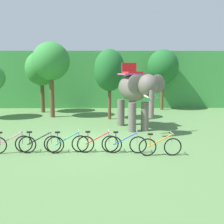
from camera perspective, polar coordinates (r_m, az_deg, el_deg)
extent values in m
plane|color=#567F47|center=(12.58, -4.25, -6.56)|extent=(80.00, 80.00, 0.00)
cube|color=#3D8E42|center=(26.95, -2.29, 7.03)|extent=(36.00, 6.00, 5.05)
cylinder|color=brown|center=(22.32, -14.50, 2.87)|extent=(0.31, 0.31, 2.29)
ellipsoid|color=#338438|center=(22.21, -14.73, 8.96)|extent=(2.53, 2.53, 2.71)
cylinder|color=brown|center=(19.75, -12.59, 2.95)|extent=(0.32, 0.32, 2.80)
ellipsoid|color=#338438|center=(19.67, -12.85, 10.49)|extent=(2.63, 2.63, 2.66)
cylinder|color=brown|center=(18.51, -0.53, 1.68)|extent=(0.22, 0.22, 2.09)
ellipsoid|color=#1E6028|center=(18.37, -0.54, 8.88)|extent=(2.10, 2.10, 2.83)
cylinder|color=brown|center=(23.49, 10.56, 3.38)|extent=(0.26, 0.26, 2.37)
ellipsoid|color=#1E6028|center=(23.40, 10.73, 9.44)|extent=(2.64, 2.64, 2.87)
ellipsoid|color=#665E56|center=(15.51, 4.41, 5.14)|extent=(2.20, 3.19, 1.50)
cylinder|color=#665E56|center=(15.03, 7.00, -0.97)|extent=(0.44, 0.44, 1.60)
cylinder|color=#665E56|center=(14.72, 4.28, -1.13)|extent=(0.44, 0.44, 1.60)
cylinder|color=#665E56|center=(16.65, 4.40, 0.02)|extent=(0.44, 0.44, 1.60)
cylinder|color=#665E56|center=(16.38, 1.90, -0.11)|extent=(0.44, 0.44, 1.60)
ellipsoid|color=#665E56|center=(13.67, 7.62, 5.66)|extent=(1.28, 1.35, 1.10)
ellipsoid|color=#665E56|center=(14.08, 9.65, 5.91)|extent=(0.85, 0.40, 0.96)
ellipsoid|color=#665E56|center=(13.55, 4.97, 5.89)|extent=(0.85, 0.40, 0.96)
cylinder|color=#665E56|center=(13.35, 8.37, 1.70)|extent=(0.26, 0.26, 1.40)
cone|color=beige|center=(13.45, 9.15, 3.23)|extent=(0.28, 0.57, 0.21)
cone|color=beige|center=(13.26, 7.45, 3.19)|extent=(0.28, 0.57, 0.21)
cube|color=#BF4C8C|center=(15.58, 4.30, 8.03)|extent=(1.66, 1.64, 0.08)
cube|color=#B22323|center=(15.58, 4.30, 8.36)|extent=(1.19, 1.32, 0.10)
cube|color=#B22323|center=(16.04, 3.63, 9.38)|extent=(0.89, 0.36, 0.56)
cylinder|color=#665E56|center=(16.87, 2.55, 3.91)|extent=(0.08, 0.08, 0.90)
torus|color=black|center=(11.63, -18.19, -6.44)|extent=(0.70, 0.20, 0.71)
cylinder|color=pink|center=(11.64, -20.84, -5.31)|extent=(0.96, 0.25, 0.54)
cylinder|color=pink|center=(11.69, -22.66, -5.29)|extent=(0.03, 0.03, 0.52)
cube|color=black|center=(11.64, -22.74, -4.05)|extent=(0.22, 0.14, 0.06)
cylinder|color=#9E9EA3|center=(11.57, -18.51, -5.11)|extent=(0.03, 0.03, 0.55)
cylinder|color=#9E9EA3|center=(11.51, -18.57, -3.80)|extent=(0.14, 0.51, 0.03)
torus|color=black|center=(11.46, -17.50, -6.64)|extent=(0.71, 0.12, 0.71)
torus|color=black|center=(11.31, -12.50, -6.64)|extent=(0.71, 0.12, 0.71)
cylinder|color=black|center=(11.32, -15.19, -5.42)|extent=(0.97, 0.14, 0.54)
cylinder|color=black|center=(11.38, -17.07, -5.38)|extent=(0.03, 0.03, 0.52)
cube|color=black|center=(11.32, -17.13, -4.10)|extent=(0.21, 0.12, 0.06)
cylinder|color=#9E9EA3|center=(11.24, -12.80, -5.27)|extent=(0.03, 0.03, 0.55)
cylinder|color=#9E9EA3|center=(11.18, -12.84, -3.92)|extent=(0.08, 0.52, 0.03)
torus|color=black|center=(11.14, -11.93, -6.85)|extent=(0.71, 0.17, 0.71)
torus|color=black|center=(11.15, -6.76, -6.70)|extent=(0.71, 0.17, 0.71)
cylinder|color=teal|center=(11.07, -9.50, -5.54)|extent=(0.96, 0.21, 0.54)
cylinder|color=teal|center=(11.07, -11.45, -5.54)|extent=(0.03, 0.03, 0.52)
cube|color=black|center=(11.01, -11.49, -4.23)|extent=(0.21, 0.13, 0.06)
cylinder|color=#9E9EA3|center=(11.08, -7.04, -5.32)|extent=(0.03, 0.03, 0.55)
cylinder|color=#9E9EA3|center=(11.02, -7.07, -3.96)|extent=(0.12, 0.52, 0.03)
torus|color=black|center=(11.05, -5.63, -6.83)|extent=(0.71, 0.09, 0.71)
torus|color=black|center=(11.06, -0.41, -6.78)|extent=(0.71, 0.09, 0.71)
cylinder|color=red|center=(10.98, -3.16, -5.56)|extent=(0.97, 0.10, 0.54)
cylinder|color=red|center=(10.98, -5.12, -5.52)|extent=(0.03, 0.03, 0.52)
cube|color=black|center=(10.92, -5.14, -4.20)|extent=(0.21, 0.11, 0.06)
cylinder|color=#9E9EA3|center=(10.99, -0.67, -5.37)|extent=(0.03, 0.03, 0.55)
cylinder|color=#9E9EA3|center=(10.93, -0.67, -4.00)|extent=(0.06, 0.52, 0.03)
torus|color=black|center=(10.95, 0.28, -6.94)|extent=(0.71, 0.07, 0.71)
torus|color=black|center=(10.98, 5.55, -6.94)|extent=(0.71, 0.07, 0.71)
cylinder|color=blue|center=(10.89, 2.80, -5.68)|extent=(0.97, 0.07, 0.54)
cylinder|color=blue|center=(10.88, 0.81, -5.62)|extent=(0.03, 0.03, 0.52)
cube|color=black|center=(10.82, 0.82, -4.29)|extent=(0.20, 0.11, 0.06)
cylinder|color=#9E9EA3|center=(10.90, 5.31, -5.52)|extent=(0.03, 0.03, 0.55)
cylinder|color=#9E9EA3|center=(10.84, 5.33, -4.14)|extent=(0.05, 0.52, 0.03)
torus|color=black|center=(10.69, 7.54, -7.40)|extent=(0.71, 0.08, 0.71)
torus|color=black|center=(10.91, 12.76, -7.21)|extent=(0.71, 0.08, 0.71)
cylinder|color=orange|center=(10.72, 10.08, -6.03)|extent=(0.97, 0.08, 0.54)
cylinder|color=orange|center=(10.64, 8.10, -6.04)|extent=(0.03, 0.03, 0.52)
cube|color=black|center=(10.58, 8.13, -4.68)|extent=(0.20, 0.11, 0.06)
cylinder|color=#9E9EA3|center=(10.83, 12.55, -5.80)|extent=(0.03, 0.03, 0.55)
cylinder|color=#9E9EA3|center=(10.76, 12.60, -4.40)|extent=(0.05, 0.52, 0.03)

